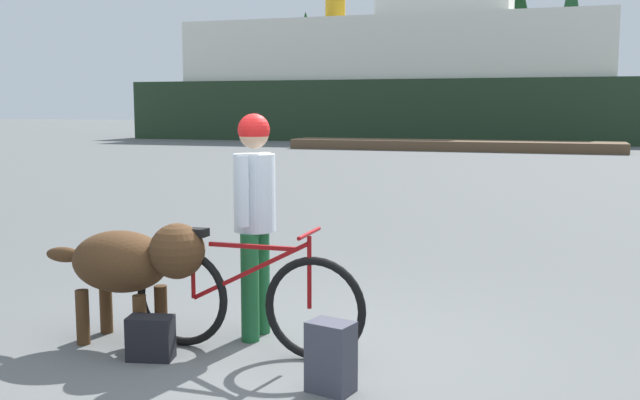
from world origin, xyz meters
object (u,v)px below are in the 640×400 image
object	(u,v)px
bicycle	(245,299)
ferry_boat	(396,82)
handbag_pannier	(151,338)
person_cyclist	(255,204)
dog	(133,262)
backpack	(331,357)

from	to	relation	value
bicycle	ferry_boat	bearing A→B (deg)	100.46
bicycle	handbag_pannier	size ratio (longest dim) A/B	5.65
ferry_boat	handbag_pannier	bearing A→B (deg)	-80.57
bicycle	person_cyclist	xyz separation A→B (m)	(-0.07, 0.37, 0.65)
dog	handbag_pannier	size ratio (longest dim) A/B	4.26
handbag_pannier	backpack	bearing A→B (deg)	-6.95
dog	ferry_boat	world-z (taller)	ferry_boat
backpack	ferry_boat	world-z (taller)	ferry_boat
person_cyclist	dog	distance (m)	1.02
backpack	person_cyclist	bearing A→B (deg)	135.09
backpack	handbag_pannier	bearing A→B (deg)	173.05
ferry_boat	person_cyclist	bearing A→B (deg)	-79.55
bicycle	backpack	bearing A→B (deg)	-32.28
bicycle	dog	xyz separation A→B (m)	(-0.89, -0.06, 0.23)
bicycle	backpack	size ratio (longest dim) A/B	3.97
dog	handbag_pannier	distance (m)	0.64
backpack	bicycle	bearing A→B (deg)	147.72
person_cyclist	dog	bearing A→B (deg)	-152.58
backpack	dog	bearing A→B (deg)	164.88
person_cyclist	dog	size ratio (longest dim) A/B	1.28
person_cyclist	dog	world-z (taller)	person_cyclist
bicycle	person_cyclist	bearing A→B (deg)	100.63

